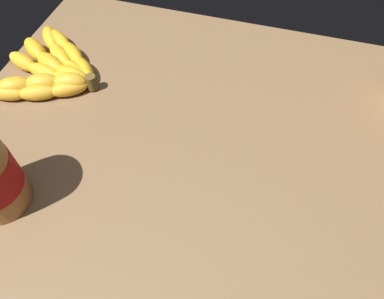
{
  "coord_description": "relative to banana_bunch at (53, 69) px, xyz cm",
  "views": [
    {
      "loc": [
        -10.73,
        35.02,
        49.9
      ],
      "look_at": [
        -1.46,
        3.33,
        4.43
      ],
      "focal_mm": 33.92,
      "sensor_mm": 36.0,
      "label": 1
    }
  ],
  "objects": [
    {
      "name": "ground_plane",
      "position": [
        -30.91,
        9.78,
        -3.23
      ],
      "size": [
        84.11,
        75.26,
        3.23
      ],
      "primitive_type": "cube",
      "color": "brown"
    },
    {
      "name": "banana_bunch",
      "position": [
        0.0,
        0.0,
        0.0
      ],
      "size": [
        21.0,
        22.84,
        3.74
      ],
      "color": "gold",
      "rests_on": "ground_plane"
    }
  ]
}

